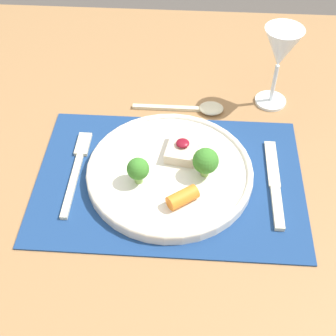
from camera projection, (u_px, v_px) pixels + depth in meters
dining_table at (169, 209)px, 0.88m from camera, size 1.37×1.17×0.75m
placemat at (169, 179)px, 0.82m from camera, size 0.46×0.32×0.00m
dinner_plate at (169, 171)px, 0.81m from camera, size 0.29×0.29×0.07m
fork at (77, 166)px, 0.83m from camera, size 0.02×0.20×0.01m
knife at (275, 188)px, 0.79m from camera, size 0.02×0.20×0.01m
spoon at (200, 108)px, 0.94m from camera, size 0.18×0.04×0.01m
wine_glass_near at (281, 51)px, 0.87m from camera, size 0.07×0.07×0.17m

